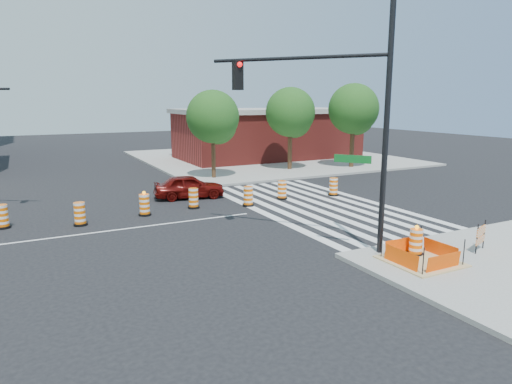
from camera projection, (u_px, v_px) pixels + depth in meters
ground at (95, 233)px, 18.89m from camera, size 120.00×120.00×0.00m
sidewalk_ne at (267, 158)px, 42.64m from camera, size 22.00×22.00×0.15m
crosswalk_east at (314, 205)px, 23.81m from camera, size 6.75×13.50×0.01m
lane_centerline at (95, 233)px, 18.89m from camera, size 14.00×0.12×0.01m
excavation_pit at (421, 260)px, 15.05m from camera, size 2.20×2.20×0.90m
brick_storefront at (268, 134)px, 42.19m from camera, size 16.50×8.50×4.60m
red_coupe at (189, 186)px, 25.40m from camera, size 4.10×2.24×1.32m
signal_pole_se at (334, 103)px, 15.74m from camera, size 4.20×5.19×8.64m
pit_drum at (416, 243)px, 15.63m from camera, size 0.54×0.54×1.07m
barricade at (481, 235)px, 16.04m from camera, size 0.86×0.36×1.06m
tree_north_c at (213, 120)px, 30.72m from camera, size 3.57×3.57×6.08m
tree_north_d at (291, 115)px, 34.53m from camera, size 3.75×3.74×6.36m
tree_north_e at (354, 112)px, 35.62m from camera, size 3.96×3.93×6.68m
median_drum_3 at (2, 217)px, 19.47m from camera, size 0.60×0.60×1.02m
median_drum_4 at (80, 215)px, 19.91m from camera, size 0.60×0.60×1.02m
median_drum_5 at (145, 205)px, 21.61m from camera, size 0.60×0.60×1.18m
median_drum_6 at (194, 199)px, 23.07m from camera, size 0.60×0.60×1.02m
median_drum_7 at (248, 197)px, 23.53m from camera, size 0.60×0.60×1.02m
median_drum_8 at (282, 191)px, 25.17m from camera, size 0.60×0.60×1.02m
median_drum_9 at (333, 187)px, 26.08m from camera, size 0.60×0.60×1.02m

